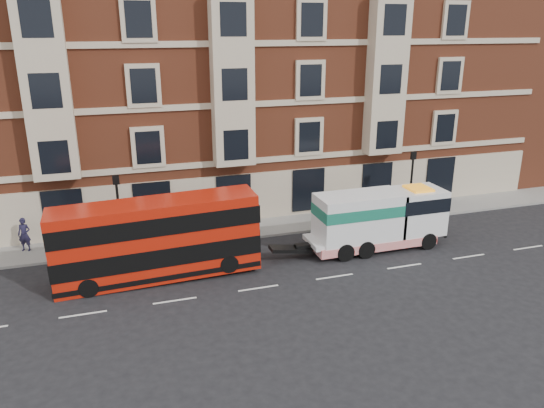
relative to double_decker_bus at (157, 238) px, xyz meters
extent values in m
plane|color=black|center=(4.39, -2.61, -2.13)|extent=(120.00, 120.00, 0.00)
cube|color=slate|center=(4.39, 4.89, -2.05)|extent=(90.00, 3.00, 0.15)
cube|color=brown|center=(4.89, 12.39, 6.87)|extent=(45.00, 12.00, 18.00)
cylinder|color=black|center=(-1.61, 3.59, 0.02)|extent=(0.14, 0.14, 4.00)
cube|color=black|center=(-1.61, 3.59, 2.12)|extent=(0.35, 0.15, 0.50)
cylinder|color=black|center=(16.39, 3.59, 0.02)|extent=(0.14, 0.14, 4.00)
cube|color=black|center=(16.39, 3.59, 2.12)|extent=(0.35, 0.15, 0.50)
cube|color=#B4190A|center=(0.00, 0.00, -0.05)|extent=(9.88, 2.20, 3.88)
cube|color=black|center=(0.00, 0.00, -0.63)|extent=(9.92, 2.26, 0.93)
cube|color=black|center=(0.00, 0.00, 0.96)|extent=(9.92, 2.26, 0.88)
cylinder|color=black|center=(-3.35, -1.00, -1.67)|extent=(0.92, 0.28, 0.92)
cylinder|color=black|center=(-3.35, 1.00, -1.67)|extent=(0.92, 0.28, 0.92)
cylinder|color=black|center=(3.35, -1.00, -1.40)|extent=(0.92, 0.28, 0.92)
cylinder|color=black|center=(3.35, 1.00, -1.40)|extent=(0.92, 0.28, 0.92)
cube|color=silver|center=(12.00, 0.00, -1.29)|extent=(7.94, 2.03, 0.26)
cube|color=silver|center=(14.56, 0.00, -0.14)|extent=(2.82, 2.20, 2.56)
cube|color=silver|center=(10.94, 0.00, -0.10)|extent=(4.76, 2.20, 2.56)
cube|color=#16664F|center=(10.94, 0.00, 0.34)|extent=(4.81, 2.24, 0.62)
cube|color=red|center=(11.82, 0.00, -1.60)|extent=(7.06, 2.26, 0.49)
cylinder|color=black|center=(14.82, -1.00, -1.64)|extent=(0.97, 0.31, 0.97)
cylinder|color=black|center=(14.82, 1.00, -1.64)|extent=(0.97, 0.31, 0.97)
cylinder|color=black|center=(10.94, -1.00, -1.64)|extent=(0.97, 0.35, 0.97)
cylinder|color=black|center=(10.94, 1.00, -1.64)|extent=(0.97, 0.35, 0.97)
cylinder|color=black|center=(9.71, -1.00, -1.64)|extent=(0.97, 0.35, 0.97)
cylinder|color=black|center=(9.71, 1.00, -1.64)|extent=(0.97, 0.35, 0.97)
imported|color=black|center=(-6.68, 5.31, -1.03)|extent=(0.79, 0.64, 1.90)
camera|label=1|loc=(-1.94, -24.57, 9.91)|focal=35.00mm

